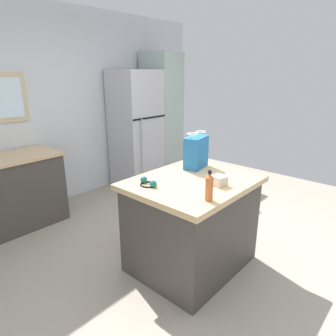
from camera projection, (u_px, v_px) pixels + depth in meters
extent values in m
plane|color=#9E9384|center=(202.00, 255.00, 3.17)|extent=(6.22, 6.22, 0.00)
cube|color=silver|center=(65.00, 107.00, 4.31)|extent=(5.18, 0.10, 2.73)
cube|color=#423D38|center=(191.00, 226.00, 2.90)|extent=(1.07, 0.87, 0.85)
cube|color=tan|center=(192.00, 183.00, 2.76)|extent=(1.15, 0.95, 0.05)
cube|color=#B7B7BC|center=(136.00, 130.00, 4.91)|extent=(0.70, 0.63, 1.88)
cube|color=black|center=(150.00, 118.00, 4.63)|extent=(0.69, 0.01, 0.02)
cylinder|color=#B7B7BC|center=(142.00, 146.00, 4.61)|extent=(0.02, 0.02, 0.85)
cube|color=#9EB2A8|center=(162.00, 117.00, 5.30)|extent=(0.50, 0.60, 2.16)
cube|color=#236BAD|center=(196.00, 152.00, 3.06)|extent=(0.31, 0.21, 0.33)
torus|color=white|center=(192.00, 134.00, 2.94)|extent=(0.12, 0.12, 0.01)
torus|color=white|center=(201.00, 132.00, 3.05)|extent=(0.12, 0.12, 0.01)
cube|color=beige|center=(219.00, 181.00, 2.61)|extent=(0.13, 0.14, 0.09)
cylinder|color=#C66633|center=(209.00, 189.00, 2.29)|extent=(0.06, 0.06, 0.19)
cone|color=#C66633|center=(210.00, 175.00, 2.25)|extent=(0.06, 0.06, 0.03)
cylinder|color=black|center=(210.00, 172.00, 2.25)|extent=(0.03, 0.03, 0.02)
torus|color=black|center=(148.00, 184.00, 2.62)|extent=(0.17, 0.17, 0.01)
sphere|color=#19666B|center=(153.00, 184.00, 2.57)|extent=(0.06, 0.06, 0.06)
sphere|color=#19666B|center=(144.00, 180.00, 2.67)|extent=(0.06, 0.06, 0.06)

